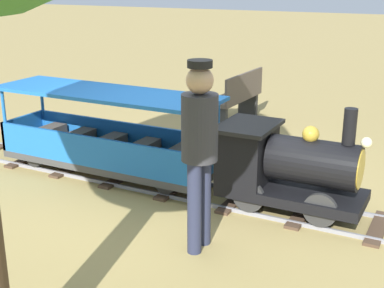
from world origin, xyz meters
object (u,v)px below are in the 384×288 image
object	(u,v)px
locomotive	(284,165)
conductor_person	(200,142)
park_bench	(237,98)
passenger_car	(107,141)

from	to	relation	value
locomotive	conductor_person	world-z (taller)	conductor_person
conductor_person	park_bench	world-z (taller)	conductor_person
locomotive	park_bench	distance (m)	3.27
passenger_car	conductor_person	size ratio (longest dim) A/B	1.67
passenger_car	conductor_person	xyz separation A→B (m)	(1.05, 1.72, 0.54)
locomotive	conductor_person	size ratio (longest dim) A/B	0.89
conductor_person	park_bench	xyz separation A→B (m)	(-3.86, -1.29, -0.54)
locomotive	passenger_car	size ratio (longest dim) A/B	0.54
passenger_car	locomotive	bearing A→B (deg)	90.00
park_bench	locomotive	bearing A→B (deg)	30.86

